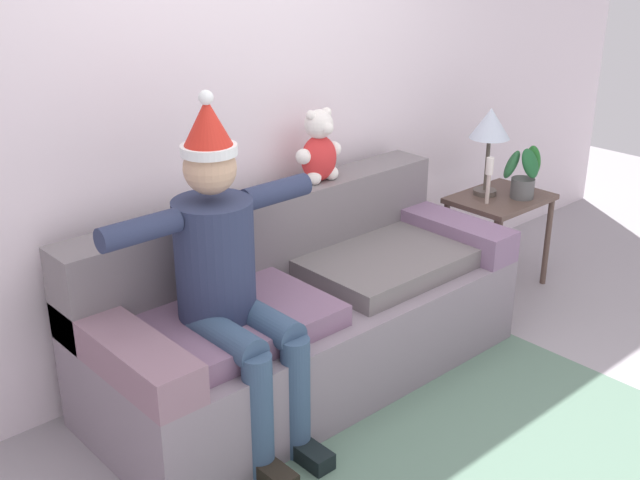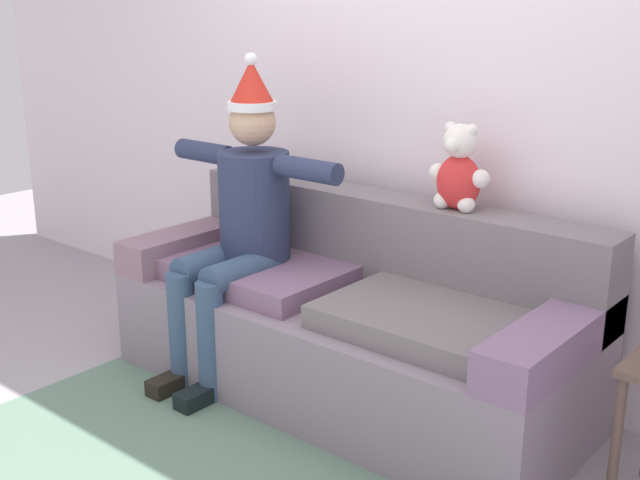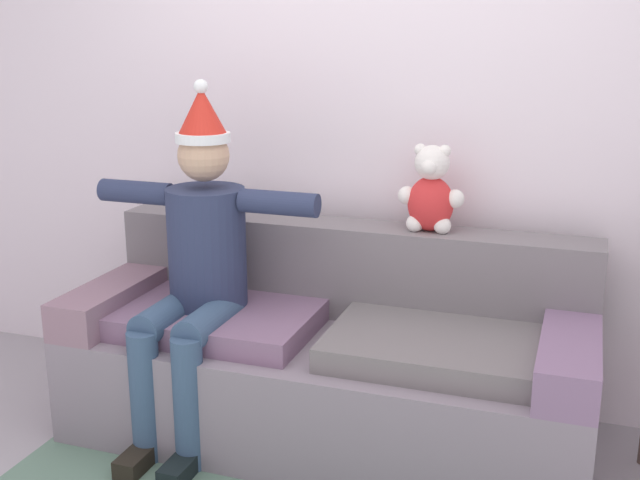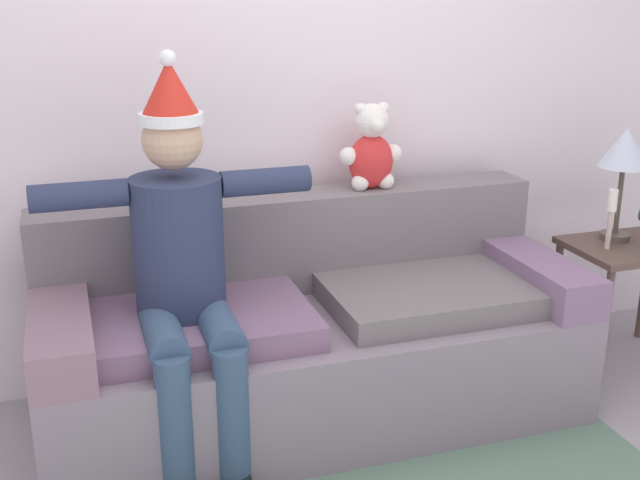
{
  "view_description": "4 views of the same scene",
  "coord_description": "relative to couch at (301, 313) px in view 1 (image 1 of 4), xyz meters",
  "views": [
    {
      "loc": [
        -2.27,
        -1.62,
        2.17
      ],
      "look_at": [
        -0.05,
        0.84,
        0.81
      ],
      "focal_mm": 44.41,
      "sensor_mm": 36.0,
      "label": 1
    },
    {
      "loc": [
        2.09,
        -1.69,
        1.76
      ],
      "look_at": [
        -0.01,
        0.81,
        0.79
      ],
      "focal_mm": 44.86,
      "sensor_mm": 36.0,
      "label": 2
    },
    {
      "loc": [
        0.99,
        -1.96,
        1.74
      ],
      "look_at": [
        -0.01,
        0.92,
        0.91
      ],
      "focal_mm": 43.72,
      "sensor_mm": 36.0,
      "label": 3
    },
    {
      "loc": [
        -0.92,
        -1.9,
        1.77
      ],
      "look_at": [
        -0.0,
        0.9,
        0.81
      ],
      "focal_mm": 44.7,
      "sensor_mm": 36.0,
      "label": 4
    }
  ],
  "objects": [
    {
      "name": "candle_tall",
      "position": [
        1.41,
        -0.05,
        0.43
      ],
      "size": [
        0.04,
        0.04,
        0.28
      ],
      "color": "beige",
      "rests_on": "side_table"
    },
    {
      "name": "teddy_bear",
      "position": [
        0.37,
        0.27,
        0.71
      ],
      "size": [
        0.29,
        0.17,
        0.38
      ],
      "color": "red",
      "rests_on": "couch"
    },
    {
      "name": "back_wall",
      "position": [
        0.0,
        0.52,
        1.0
      ],
      "size": [
        7.0,
        0.1,
        2.7
      ],
      "primitive_type": "cube",
      "color": "silver",
      "rests_on": "ground_plane"
    },
    {
      "name": "person_seated",
      "position": [
        -0.54,
        -0.17,
        0.44
      ],
      "size": [
        1.02,
        0.77,
        1.54
      ],
      "color": "#29314F",
      "rests_on": "ground_plane"
    },
    {
      "name": "potted_plant",
      "position": [
        1.65,
        -0.12,
        0.4
      ],
      "size": [
        0.24,
        0.25,
        0.33
      ],
      "color": "#565555",
      "rests_on": "side_table"
    },
    {
      "name": "area_rug",
      "position": [
        0.0,
        -1.05,
        -0.34
      ],
      "size": [
        2.26,
        1.24,
        0.01
      ],
      "primitive_type": "cube",
      "color": "slate",
      "rests_on": "ground_plane"
    },
    {
      "name": "ground_plane",
      "position": [
        0.0,
        -1.03,
        -0.35
      ],
      "size": [
        10.0,
        10.0,
        0.0
      ],
      "primitive_type": "plane",
      "color": "#9C959B"
    },
    {
      "name": "table_lamp",
      "position": [
        1.54,
        0.06,
        0.66
      ],
      "size": [
        0.24,
        0.24,
        0.53
      ],
      "color": "#554B43",
      "rests_on": "side_table"
    },
    {
      "name": "couch",
      "position": [
        0.0,
        0.0,
        0.0
      ],
      "size": [
        2.2,
        0.89,
        0.89
      ],
      "color": "gray",
      "rests_on": "ground_plane"
    },
    {
      "name": "side_table",
      "position": [
        1.58,
        -0.03,
        0.15
      ],
      "size": [
        0.59,
        0.44,
        0.6
      ],
      "color": "brown",
      "rests_on": "ground_plane"
    }
  ]
}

